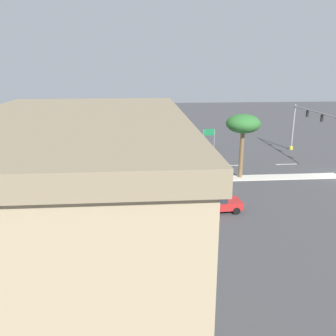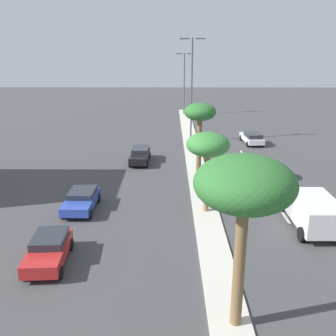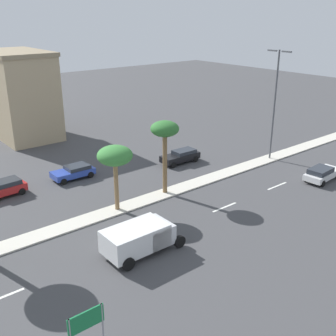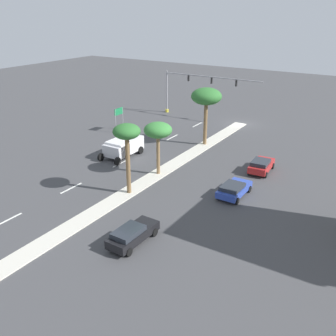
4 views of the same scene
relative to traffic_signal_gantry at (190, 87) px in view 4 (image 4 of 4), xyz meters
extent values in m
plane|color=#424244|center=(-9.00, 25.77, -4.60)|extent=(160.00, 160.00, 0.00)
cube|color=beige|center=(-9.00, 33.14, -4.54)|extent=(1.80, 66.27, 0.12)
cube|color=silver|center=(-3.65, 4.00, -4.59)|extent=(0.20, 2.80, 0.01)
cube|color=silver|center=(-3.65, 11.20, -4.59)|extent=(0.20, 2.80, 0.01)
cube|color=silver|center=(-3.65, 22.31, -4.59)|extent=(0.20, 2.80, 0.01)
cube|color=silver|center=(-3.65, 30.09, -4.59)|extent=(0.20, 2.80, 0.01)
cube|color=silver|center=(-3.65, 37.37, -4.59)|extent=(0.20, 2.80, 0.01)
cylinder|color=gray|center=(4.28, 0.00, -1.17)|extent=(0.24, 0.24, 6.85)
cylinder|color=gold|center=(4.28, 0.00, -4.35)|extent=(0.53, 0.53, 0.50)
cylinder|color=gray|center=(-3.79, 0.00, 1.95)|extent=(16.15, 0.16, 0.16)
cube|color=black|center=(0.25, 0.00, 1.40)|extent=(0.20, 0.32, 0.90)
sphere|color=#19D83F|center=(0.25, -0.12, 1.10)|extent=(0.18, 0.18, 0.18)
cube|color=black|center=(-3.79, 0.00, 1.40)|extent=(0.20, 0.32, 0.90)
sphere|color=#19D83F|center=(-3.79, -0.12, 1.10)|extent=(0.18, 0.18, 0.18)
cube|color=black|center=(-7.83, 0.00, 1.40)|extent=(0.20, 0.32, 0.90)
sphere|color=#19D83F|center=(-7.83, -0.12, 1.10)|extent=(0.18, 0.18, 0.18)
cylinder|color=gray|center=(4.21, 11.95, -2.92)|extent=(0.10, 0.10, 3.35)
cylinder|color=gray|center=(4.21, 13.56, -2.92)|extent=(0.10, 0.10, 3.35)
cube|color=#19723F|center=(4.21, 12.75, -1.72)|extent=(0.08, 1.79, 0.94)
cylinder|color=brown|center=(-8.78, 11.58, -1.73)|extent=(0.47, 0.47, 5.50)
ellipsoid|color=#2D6B2D|center=(-8.78, 11.58, 1.68)|extent=(3.78, 3.78, 2.08)
cylinder|color=olive|center=(-8.99, 22.68, -2.35)|extent=(0.37, 0.37, 4.26)
ellipsoid|color=#387F38|center=(-8.99, 22.68, 0.28)|extent=(2.90, 2.90, 1.59)
cylinder|color=brown|center=(-9.16, 27.95, -1.68)|extent=(0.41, 0.41, 5.59)
ellipsoid|color=#2D6B2D|center=(-9.16, 27.95, 1.55)|extent=(2.52, 2.52, 1.38)
cube|color=red|center=(-17.94, 16.15, -3.93)|extent=(2.11, 4.10, 0.69)
cube|color=#262B33|center=(-17.97, 16.65, -3.38)|extent=(1.81, 2.30, 0.41)
cylinder|color=black|center=(-16.97, 14.81, -4.28)|extent=(0.26, 0.65, 0.64)
cylinder|color=black|center=(-18.74, 14.70, -4.28)|extent=(0.26, 0.65, 0.64)
cylinder|color=black|center=(-17.14, 17.60, -4.28)|extent=(0.26, 0.65, 0.64)
cylinder|color=black|center=(-18.91, 17.49, -4.28)|extent=(0.26, 0.65, 0.64)
cube|color=#2D47AD|center=(-17.77, 23.05, -3.98)|extent=(2.00, 4.17, 0.60)
cube|color=#262B33|center=(-17.77, 23.57, -3.49)|extent=(1.78, 2.31, 0.37)
cylinder|color=black|center=(-16.88, 21.58, -4.28)|extent=(0.23, 0.64, 0.64)
cylinder|color=black|center=(-18.72, 21.61, -4.28)|extent=(0.23, 0.64, 0.64)
cylinder|color=black|center=(-16.83, 24.49, -4.28)|extent=(0.23, 0.64, 0.64)
cylinder|color=black|center=(-18.67, 24.51, -4.28)|extent=(0.23, 0.64, 0.64)
cube|color=black|center=(-14.49, 34.37, -3.94)|extent=(1.83, 4.53, 0.68)
cube|color=#262B33|center=(-14.48, 34.93, -3.41)|extent=(1.61, 2.51, 0.39)
cylinder|color=black|center=(-13.71, 32.78, -4.28)|extent=(0.24, 0.65, 0.64)
cylinder|color=black|center=(-15.35, 32.82, -4.28)|extent=(0.24, 0.65, 0.64)
cylinder|color=black|center=(-13.63, 35.92, -4.28)|extent=(0.24, 0.65, 0.64)
cylinder|color=black|center=(-15.27, 35.96, -4.28)|extent=(0.24, 0.65, 0.64)
cube|color=silver|center=(-2.48, 21.63, -3.46)|extent=(2.44, 2.07, 1.38)
cube|color=silver|center=(-2.48, 20.02, -3.34)|extent=(2.44, 4.39, 1.62)
cylinder|color=black|center=(-3.70, 22.96, -4.15)|extent=(0.28, 0.90, 0.90)
cylinder|color=black|center=(-1.26, 22.96, -4.15)|extent=(0.28, 0.90, 0.90)
cylinder|color=black|center=(-3.70, 18.60, -4.15)|extent=(0.28, 0.90, 0.90)
cylinder|color=black|center=(-1.26, 18.60, -4.15)|extent=(0.28, 0.90, 0.90)
camera|label=1|loc=(-46.60, 22.91, 8.08)|focal=37.86mm
camera|label=2|loc=(-11.50, -1.15, 6.44)|focal=39.86mm
camera|label=3|loc=(17.84, 6.38, 11.10)|focal=43.91mm
camera|label=4|loc=(-29.95, 54.05, 11.83)|focal=41.51mm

